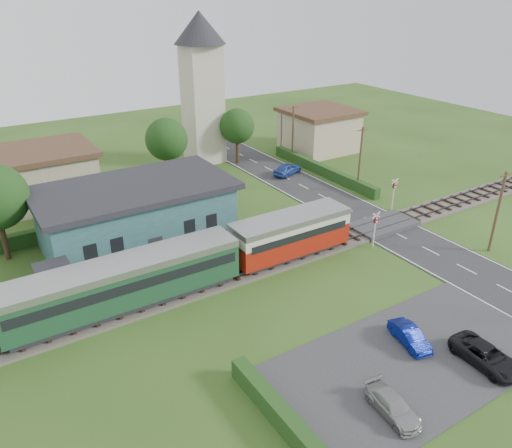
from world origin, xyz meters
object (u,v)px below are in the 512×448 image
station_building (137,214)px  car_park_blue (410,336)px  pedestrian_far (88,277)px  train (76,296)px  crossing_signal_far (394,190)px  house_west (40,176)px  church_tower (202,78)px  pedestrian_near (227,239)px  car_park_dark (486,356)px  equipment_hut (55,282)px  car_on_road (287,169)px  car_park_silver (393,406)px  crossing_signal_near (375,225)px  house_east (319,129)px

station_building → car_park_blue: station_building is taller
pedestrian_far → train: bearing=178.8°
crossing_signal_far → house_west: bearing=144.2°
car_park_blue → church_tower: bearing=94.8°
pedestrian_near → car_park_dark: bearing=126.2°
equipment_hut → car_on_road: size_ratio=0.64×
station_building → car_on_road: (20.72, 7.14, -1.96)m
car_park_silver → pedestrian_far: 22.05m
church_tower → car_park_silver: 44.69m
pedestrian_near → train: bearing=33.0°
car_park_silver → church_tower: bearing=81.7°
crossing_signal_near → pedestrian_far: size_ratio=1.84×
car_park_silver → pedestrian_far: bearing=123.0°
house_east → crossing_signal_far: 20.64m
car_park_silver → pedestrian_near: size_ratio=1.95×
church_tower → car_on_road: 14.84m
crossing_signal_far → pedestrian_far: 29.42m
car_on_road → crossing_signal_near: bearing=146.6°
house_west → car_park_blue: size_ratio=3.28×
house_east → house_west: bearing=178.4°
house_east → train: bearing=-149.5°
car_on_road → pedestrian_near: pedestrian_near is taller
station_building → pedestrian_near: station_building is taller
crossing_signal_near → car_park_dark: (-4.81, -14.09, -1.47)m
house_west → station_building: bearing=-70.4°
crossing_signal_near → car_park_silver: crossing_signal_near is taller
house_east → station_building: bearing=-156.6°
equipment_hut → crossing_signal_far: (31.60, -0.81, 0.39)m
station_building → house_west: (-5.00, 14.01, 0.10)m
train → crossing_signal_far: (30.92, 2.39, -0.04)m
station_building → house_east: (30.00, 13.01, 0.10)m
church_tower → crossing_signal_near: bearing=-87.2°
crossing_signal_near → train: bearing=174.2°
train → car_park_silver: 20.04m
crossing_signal_near → pedestrian_near: size_ratio=1.81×
car_park_silver → house_east: bearing=62.0°
train → crossing_signal_near: train is taller
car_park_dark → pedestrian_near: bearing=110.3°
equipment_hut → pedestrian_far: equipment_hut is taller
train → church_tower: church_tower is taller
house_west → pedestrian_far: (-0.80, -19.67, -1.45)m
church_tower → pedestrian_near: church_tower is taller
house_west → crossing_signal_near: 33.22m
car_on_road → car_park_blue: car_on_road is taller
house_west → car_on_road: 26.70m
equipment_hut → house_west: bearing=81.4°
train → pedestrian_far: (1.52, 3.33, -0.84)m
equipment_hut → church_tower: bearing=44.7°
house_west → house_east: (35.00, -1.00, 0.00)m
car_park_blue → pedestrian_near: size_ratio=1.82×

